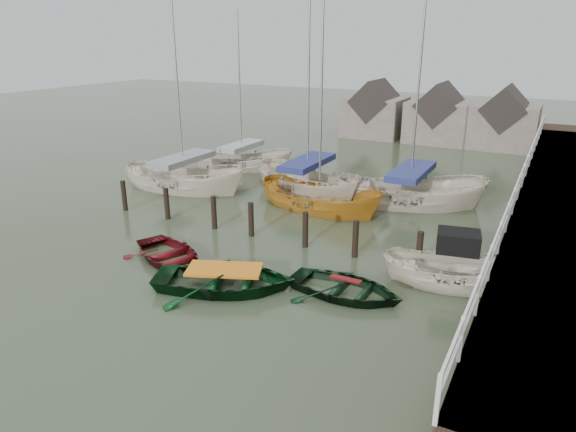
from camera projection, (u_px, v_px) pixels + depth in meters
The scene contains 13 objects.
ground at pixel (235, 271), 17.54m from camera, with size 120.00×120.00×0.00m, color #303A25.
pier at pixel (557, 210), 21.44m from camera, with size 3.04×32.00×2.70m.
mooring_pilings at pixel (253, 225), 20.36m from camera, with size 13.72×0.22×1.80m.
far_sheds at pixel (437, 117), 38.20m from camera, with size 14.00×4.08×4.39m.
rowboat_red at pixel (170, 261), 18.29m from camera, with size 2.61×3.65×0.76m, color #510B0F.
rowboat_green at pixel (225, 289), 16.28m from camera, with size 3.20×4.48×0.93m, color black.
rowboat_dkgreen at pixel (345, 295), 15.87m from camera, with size 2.60×3.64×0.75m, color black.
motorboat at pixel (452, 284), 16.40m from camera, with size 4.73×2.51×2.68m.
sailboat_a at pixel (185, 188), 26.80m from camera, with size 7.23×3.25×11.95m.
sailboat_b at pixel (307, 192), 26.05m from camera, with size 7.54×5.32×10.99m.
sailboat_c at pixel (319, 208), 23.81m from camera, with size 6.75×3.47×10.47m.
sailboat_d at pixel (409, 203), 24.35m from camera, with size 7.54×4.61×13.33m.
sailboat_e at pixel (242, 168), 30.80m from camera, with size 6.48×4.36×10.10m.
Camera 1 is at (9.07, -13.21, 7.60)m, focal length 32.00 mm.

